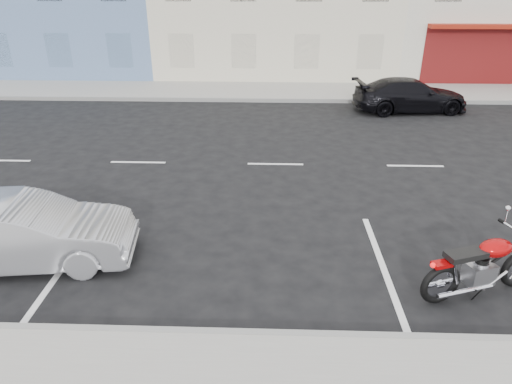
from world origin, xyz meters
TOP-DOWN VIEW (x-y plane):
  - ground at (0.00, 0.00)m, footprint 120.00×120.00m
  - sidewalk_far at (-5.00, 8.70)m, footprint 80.00×3.40m
  - curb_near at (-5.00, -7.00)m, footprint 80.00×0.12m
  - curb_far at (-5.00, 7.00)m, footprint 80.00×0.12m
  - sedan_silver at (-6.67, -5.12)m, footprint 4.09×1.86m
  - car_far at (3.32, 5.81)m, footprint 4.59×2.27m

SIDE VIEW (x-z plane):
  - ground at x=0.00m, z-range 0.00..0.00m
  - sidewalk_far at x=-5.00m, z-range 0.00..0.15m
  - curb_near at x=-5.00m, z-range 0.00..0.16m
  - curb_far at x=-5.00m, z-range 0.00..0.16m
  - car_far at x=3.32m, z-range 0.00..1.28m
  - sedan_silver at x=-6.67m, z-range 0.00..1.30m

